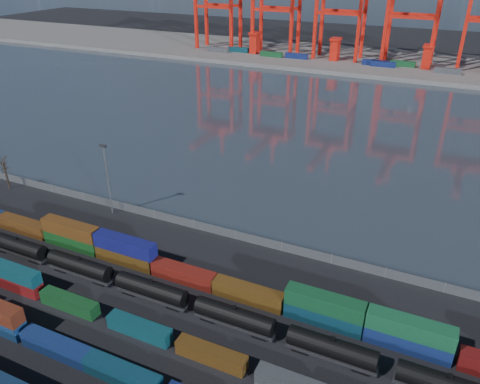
% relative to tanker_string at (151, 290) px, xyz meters
% --- Properties ---
extents(ground, '(700.00, 700.00, 0.00)m').
position_rel_tanker_string_xyz_m(ground, '(4.88, -5.08, -2.08)').
color(ground, black).
rests_on(ground, ground).
extents(harbor_water, '(700.00, 700.00, 0.00)m').
position_rel_tanker_string_xyz_m(harbor_water, '(4.88, 99.92, -2.07)').
color(harbor_water, '#28313B').
rests_on(harbor_water, ground).
extents(far_quay, '(700.00, 70.00, 2.00)m').
position_rel_tanker_string_xyz_m(far_quay, '(4.88, 204.92, -1.08)').
color(far_quay, '#514F4C').
rests_on(far_quay, ground).
extents(container_row_south, '(138.98, 2.41, 5.14)m').
position_rel_tanker_string_xyz_m(container_row_south, '(-0.91, -15.85, -0.20)').
color(container_row_south, '#424547').
rests_on(container_row_south, ground).
extents(container_row_mid, '(114.82, 2.21, 4.71)m').
position_rel_tanker_string_xyz_m(container_row_mid, '(-16.67, -7.57, -0.47)').
color(container_row_mid, '#3E3F43').
rests_on(container_row_mid, ground).
extents(container_row_north, '(141.73, 2.60, 5.54)m').
position_rel_tanker_string_xyz_m(container_row_north, '(7.79, 6.76, 0.17)').
color(container_row_north, '#102051').
rests_on(container_row_north, ground).
extents(tanker_string, '(137.47, 2.89, 4.14)m').
position_rel_tanker_string_xyz_m(tanker_string, '(0.00, 0.00, 0.00)').
color(tanker_string, black).
rests_on(tanker_string, ground).
extents(waterfront_fence, '(160.12, 0.12, 2.20)m').
position_rel_tanker_string_xyz_m(waterfront_fence, '(4.88, 22.92, -1.07)').
color(waterfront_fence, '#595B5E').
rests_on(waterfront_fence, ground).
extents(bare_tree, '(2.21, 2.30, 8.62)m').
position_rel_tanker_string_xyz_m(bare_tree, '(-56.34, 19.93, 2.25)').
color(bare_tree, black).
rests_on(bare_tree, ground).
extents(yard_light_mast, '(1.60, 0.40, 16.60)m').
position_rel_tanker_string_xyz_m(yard_light_mast, '(-25.12, 20.92, 7.22)').
color(yard_light_mast, slate).
rests_on(yard_light_mast, ground).
extents(quay_containers, '(172.58, 10.99, 2.60)m').
position_rel_tanker_string_xyz_m(quay_containers, '(-6.12, 190.38, 1.22)').
color(quay_containers, navy).
rests_on(quay_containers, far_quay).
extents(straddle_carriers, '(140.00, 7.00, 11.10)m').
position_rel_tanker_string_xyz_m(straddle_carriers, '(2.38, 194.92, 5.74)').
color(straddle_carriers, red).
rests_on(straddle_carriers, far_quay).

